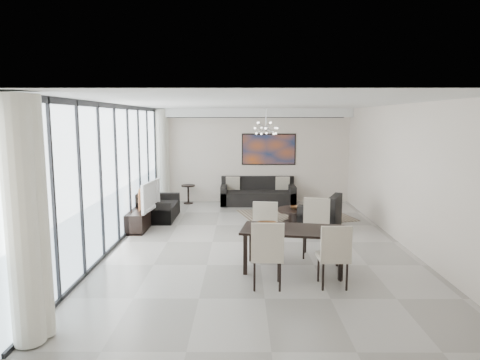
{
  "coord_description": "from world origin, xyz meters",
  "views": [
    {
      "loc": [
        -0.33,
        -8.79,
        2.6
      ],
      "look_at": [
        -0.38,
        0.57,
        1.25
      ],
      "focal_mm": 32.0,
      "sensor_mm": 36.0,
      "label": 1
    }
  ],
  "objects_px": {
    "television": "(146,196)",
    "dining_table": "(293,234)",
    "coffee_table": "(297,215)",
    "sofa_main": "(258,195)",
    "tv_console": "(141,219)"
  },
  "relations": [
    {
      "from": "coffee_table",
      "to": "tv_console",
      "type": "relative_size",
      "value": 0.71
    },
    {
      "from": "tv_console",
      "to": "television",
      "type": "xyz_separation_m",
      "value": [
        0.16,
        -0.06,
        0.57
      ]
    },
    {
      "from": "tv_console",
      "to": "dining_table",
      "type": "bearing_deg",
      "value": -40.81
    },
    {
      "from": "sofa_main",
      "to": "tv_console",
      "type": "xyz_separation_m",
      "value": [
        -2.91,
        -2.89,
        -0.05
      ]
    },
    {
      "from": "tv_console",
      "to": "dining_table",
      "type": "height_order",
      "value": "dining_table"
    },
    {
      "from": "tv_console",
      "to": "television",
      "type": "height_order",
      "value": "television"
    },
    {
      "from": "coffee_table",
      "to": "tv_console",
      "type": "distance_m",
      "value": 3.84
    },
    {
      "from": "coffee_table",
      "to": "sofa_main",
      "type": "bearing_deg",
      "value": 110.29
    },
    {
      "from": "coffee_table",
      "to": "sofa_main",
      "type": "height_order",
      "value": "sofa_main"
    },
    {
      "from": "sofa_main",
      "to": "television",
      "type": "xyz_separation_m",
      "value": [
        -2.75,
        -2.95,
        0.52
      ]
    },
    {
      "from": "coffee_table",
      "to": "dining_table",
      "type": "height_order",
      "value": "dining_table"
    },
    {
      "from": "television",
      "to": "dining_table",
      "type": "xyz_separation_m",
      "value": [
        3.15,
        -2.79,
        -0.15
      ]
    },
    {
      "from": "dining_table",
      "to": "sofa_main",
      "type": "bearing_deg",
      "value": 93.94
    },
    {
      "from": "television",
      "to": "dining_table",
      "type": "height_order",
      "value": "television"
    },
    {
      "from": "television",
      "to": "dining_table",
      "type": "bearing_deg",
      "value": -124.56
    }
  ]
}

